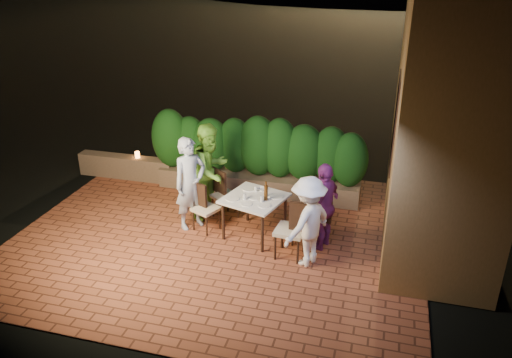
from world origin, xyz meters
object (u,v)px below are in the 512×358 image
at_px(parapet_lamp, 137,155).
at_px(diner_green, 211,171).
at_px(chair_left_front, 206,208).
at_px(chair_left_back, 225,195).
at_px(diner_blue, 190,184).
at_px(diner_white, 308,222).
at_px(bowl, 261,189).
at_px(diner_purple, 324,206).
at_px(dining_table, 255,216).
at_px(chair_right_front, 290,229).
at_px(beer_bottle, 266,191).
at_px(chair_right_back, 306,218).

bearing_deg(parapet_lamp, diner_green, -27.99).
xyz_separation_m(chair_left_front, chair_left_back, (0.19, 0.53, 0.02)).
relative_size(diner_blue, diner_white, 1.14).
distance_m(chair_left_front, diner_blue, 0.51).
xyz_separation_m(diner_blue, diner_green, (0.19, 0.54, 0.05)).
xyz_separation_m(bowl, diner_purple, (1.16, -0.35, -0.01)).
distance_m(dining_table, diner_purple, 1.26).
distance_m(dining_table, chair_left_front, 0.89).
height_order(chair_left_front, diner_white, diner_white).
height_order(chair_right_front, diner_purple, diner_purple).
bearing_deg(bowl, diner_purple, -16.55).
distance_m(dining_table, chair_right_front, 0.88).
distance_m(beer_bottle, diner_white, 1.01).
bearing_deg(diner_green, chair_right_front, -102.18).
relative_size(chair_left_back, diner_blue, 0.53).
xyz_separation_m(bowl, chair_right_front, (0.69, -0.79, -0.27)).
height_order(chair_left_front, chair_right_back, chair_right_back).
height_order(bowl, chair_right_front, chair_right_front).
xyz_separation_m(dining_table, diner_purple, (1.20, -0.03, 0.38)).
height_order(dining_table, chair_right_back, chair_right_back).
distance_m(chair_right_back, diner_blue, 2.13).
xyz_separation_m(beer_bottle, bowl, (-0.17, 0.36, -0.15)).
relative_size(beer_bottle, chair_right_back, 0.35).
distance_m(dining_table, diner_white, 1.25).
height_order(bowl, diner_purple, diner_purple).
bearing_deg(chair_right_back, diner_white, 107.07).
bearing_deg(diner_purple, chair_left_front, -71.50).
bearing_deg(diner_purple, chair_right_back, -78.94).
bearing_deg(dining_table, beer_bottle, -12.66).
relative_size(chair_left_back, parapet_lamp, 6.48).
relative_size(dining_table, chair_right_back, 0.99).
relative_size(chair_left_front, diner_purple, 0.58).
xyz_separation_m(diner_purple, parapet_lamp, (-4.31, 1.72, -0.19)).
xyz_separation_m(diner_green, diner_purple, (2.20, -0.60, -0.14)).
relative_size(beer_bottle, diner_white, 0.23).
bearing_deg(parapet_lamp, diner_blue, -40.77).
bearing_deg(chair_left_front, dining_table, 25.57).
xyz_separation_m(chair_right_front, chair_right_back, (0.18, 0.49, -0.02)).
relative_size(chair_left_back, diner_purple, 0.60).
bearing_deg(beer_bottle, parapet_lamp, 152.39).
bearing_deg(diner_white, chair_left_back, -92.74).
height_order(dining_table, diner_blue, diner_blue).
xyz_separation_m(chair_left_back, parapet_lamp, (-2.40, 1.18, 0.12)).
xyz_separation_m(dining_table, chair_right_front, (0.73, -0.48, 0.12)).
bearing_deg(chair_right_back, bowl, -13.36).
height_order(dining_table, parapet_lamp, dining_table).
distance_m(bowl, chair_left_back, 0.83).
xyz_separation_m(dining_table, bowl, (0.04, 0.31, 0.39)).
bearing_deg(chair_left_front, bowl, 43.92).
height_order(beer_bottle, parapet_lamp, beer_bottle).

